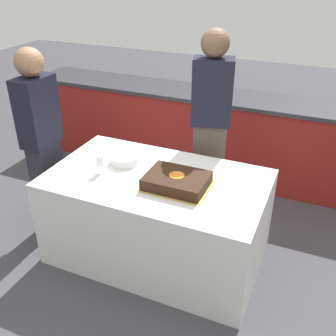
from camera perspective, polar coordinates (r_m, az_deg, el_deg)
The scene contains 9 objects.
ground_plane at distance 3.40m, azimuth -1.50°, elevation -12.20°, with size 14.00×14.00×0.00m, color #424247.
back_counter at distance 4.40m, azimuth 6.97°, elevation 4.91°, with size 4.40×0.58×0.92m.
dining_table at distance 3.17m, azimuth -1.59°, elevation -7.14°, with size 1.66×0.97×0.74m.
cake at distance 2.83m, azimuth 1.27°, elevation -1.89°, with size 0.48×0.37×0.09m.
plate_stack at distance 3.16m, azimuth -6.31°, elevation 1.25°, with size 0.23×0.23×0.07m.
wine_glass at distance 3.02m, azimuth -9.88°, elevation 0.94°, with size 0.07×0.07×0.15m.
side_plate_near_cake at distance 3.14m, azimuth 1.87°, elevation 0.57°, with size 0.17×0.17×0.00m.
person_cutting_cake at distance 3.41m, azimuth 6.20°, elevation 6.17°, with size 0.37×0.28×1.73m.
person_seated_left at distance 3.44m, azimuth -17.79°, elevation 3.92°, with size 0.22×0.33×1.62m.
Camera 1 is at (1.10, -2.32, 2.23)m, focal length 42.00 mm.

